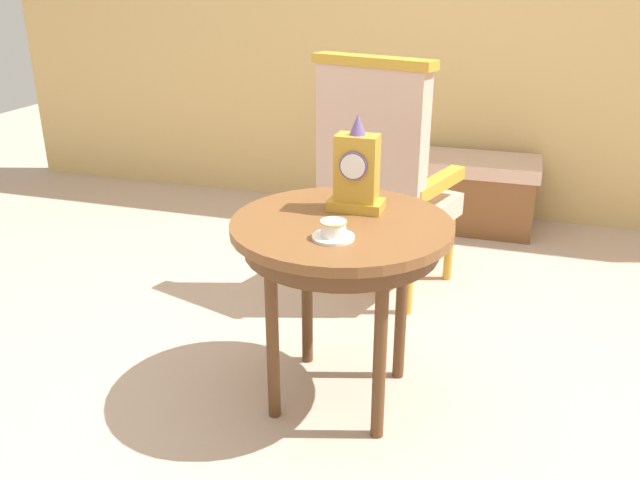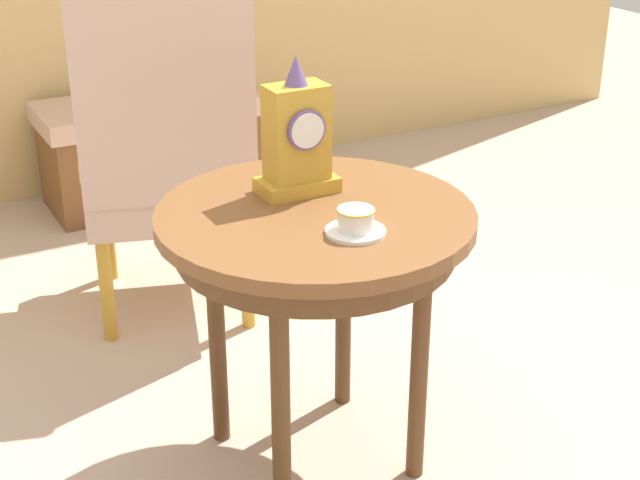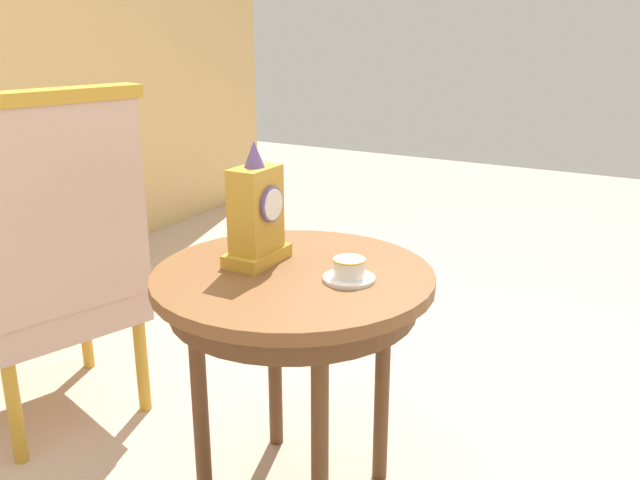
{
  "view_description": "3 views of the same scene",
  "coord_description": "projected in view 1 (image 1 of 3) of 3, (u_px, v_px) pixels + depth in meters",
  "views": [
    {
      "loc": [
        0.54,
        -1.95,
        1.47
      ],
      "look_at": [
        -0.08,
        0.04,
        0.61
      ],
      "focal_mm": 36.93,
      "sensor_mm": 36.0,
      "label": 1
    },
    {
      "loc": [
        -0.96,
        -1.78,
        1.56
      ],
      "look_at": [
        0.08,
        0.16,
        0.55
      ],
      "focal_mm": 53.9,
      "sensor_mm": 36.0,
      "label": 2
    },
    {
      "loc": [
        -1.46,
        -0.86,
        1.33
      ],
      "look_at": [
        0.09,
        0.0,
        0.76
      ],
      "focal_mm": 38.72,
      "sensor_mm": 36.0,
      "label": 3
    }
  ],
  "objects": [
    {
      "name": "ground_plane",
      "position": [
        337.0,
        400.0,
        2.43
      ],
      "size": [
        10.0,
        10.0,
        0.0
      ],
      "primitive_type": "plane",
      "color": "#BCA38E"
    },
    {
      "name": "mantel_clock",
      "position": [
        357.0,
        172.0,
        2.25
      ],
      "size": [
        0.19,
        0.11,
        0.34
      ],
      "color": "gold",
      "rests_on": "side_table"
    },
    {
      "name": "teacup_left",
      "position": [
        333.0,
        231.0,
        2.05
      ],
      "size": [
        0.13,
        0.13,
        0.06
      ],
      "color": "white",
      "rests_on": "side_table"
    },
    {
      "name": "side_table",
      "position": [
        341.0,
        243.0,
        2.23
      ],
      "size": [
        0.75,
        0.75,
        0.69
      ],
      "color": "brown",
      "rests_on": "ground"
    },
    {
      "name": "armchair",
      "position": [
        382.0,
        176.0,
        3.03
      ],
      "size": [
        0.67,
        0.67,
        1.14
      ],
      "color": "#CCA893",
      "rests_on": "ground"
    },
    {
      "name": "window_bench",
      "position": [
        460.0,
        191.0,
        4.01
      ],
      "size": [
        0.9,
        0.4,
        0.44
      ],
      "color": "#CCA893",
      "rests_on": "ground"
    }
  ]
}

